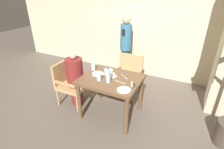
{
  "coord_description": "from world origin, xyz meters",
  "views": [
    {
      "loc": [
        1.17,
        -2.34,
        2.15
      ],
      "look_at": [
        0.0,
        0.04,
        0.8
      ],
      "focal_mm": 28.0,
      "sensor_mm": 36.0,
      "label": 1
    }
  ],
  "objects_px": {
    "chair_left_side": "(70,81)",
    "glass_tall_near": "(106,72)",
    "standing_host": "(126,46)",
    "bowl_small": "(110,71)",
    "chair_far_side": "(128,74)",
    "plate_main_right": "(124,90)",
    "glass_tall_mid": "(99,77)",
    "glass_tall_far": "(93,67)",
    "diner_in_left_chair": "(75,79)",
    "plate_main_left": "(98,74)",
    "teacup_with_saucer": "(113,75)",
    "water_bottle": "(108,75)"
  },
  "relations": [
    {
      "from": "water_bottle",
      "to": "glass_tall_far",
      "type": "distance_m",
      "value": 0.55
    },
    {
      "from": "bowl_small",
      "to": "glass_tall_mid",
      "type": "xyz_separation_m",
      "value": [
        -0.01,
        -0.37,
        0.04
      ]
    },
    {
      "from": "chair_far_side",
      "to": "glass_tall_mid",
      "type": "relative_size",
      "value": 7.07
    },
    {
      "from": "chair_left_side",
      "to": "plate_main_right",
      "type": "height_order",
      "value": "chair_left_side"
    },
    {
      "from": "diner_in_left_chair",
      "to": "plate_main_left",
      "type": "relative_size",
      "value": 5.18
    },
    {
      "from": "standing_host",
      "to": "glass_tall_near",
      "type": "xyz_separation_m",
      "value": [
        0.23,
        -1.45,
        -0.03
      ]
    },
    {
      "from": "diner_in_left_chair",
      "to": "standing_host",
      "type": "relative_size",
      "value": 0.7
    },
    {
      "from": "glass_tall_near",
      "to": "glass_tall_far",
      "type": "distance_m",
      "value": 0.32
    },
    {
      "from": "bowl_small",
      "to": "plate_main_right",
      "type": "bearing_deg",
      "value": -44.85
    },
    {
      "from": "chair_far_side",
      "to": "bowl_small",
      "type": "distance_m",
      "value": 0.69
    },
    {
      "from": "plate_main_left",
      "to": "chair_left_side",
      "type": "bearing_deg",
      "value": -177.16
    },
    {
      "from": "plate_main_left",
      "to": "bowl_small",
      "type": "relative_size",
      "value": 1.74
    },
    {
      "from": "standing_host",
      "to": "water_bottle",
      "type": "height_order",
      "value": "standing_host"
    },
    {
      "from": "chair_far_side",
      "to": "bowl_small",
      "type": "bearing_deg",
      "value": -102.85
    },
    {
      "from": "teacup_with_saucer",
      "to": "glass_tall_far",
      "type": "distance_m",
      "value": 0.44
    },
    {
      "from": "chair_left_side",
      "to": "teacup_with_saucer",
      "type": "distance_m",
      "value": 0.96
    },
    {
      "from": "chair_far_side",
      "to": "water_bottle",
      "type": "height_order",
      "value": "water_bottle"
    },
    {
      "from": "teacup_with_saucer",
      "to": "glass_tall_near",
      "type": "relative_size",
      "value": 1.12
    },
    {
      "from": "diner_in_left_chair",
      "to": "glass_tall_mid",
      "type": "distance_m",
      "value": 0.69
    },
    {
      "from": "teacup_with_saucer",
      "to": "glass_tall_far",
      "type": "relative_size",
      "value": 1.12
    },
    {
      "from": "standing_host",
      "to": "bowl_small",
      "type": "relative_size",
      "value": 12.84
    },
    {
      "from": "standing_host",
      "to": "bowl_small",
      "type": "distance_m",
      "value": 1.33
    },
    {
      "from": "standing_host",
      "to": "water_bottle",
      "type": "distance_m",
      "value": 1.72
    },
    {
      "from": "chair_left_side",
      "to": "glass_tall_mid",
      "type": "relative_size",
      "value": 7.07
    },
    {
      "from": "teacup_with_saucer",
      "to": "glass_tall_mid",
      "type": "xyz_separation_m",
      "value": [
        -0.14,
        -0.22,
        0.04
      ]
    },
    {
      "from": "diner_in_left_chair",
      "to": "chair_left_side",
      "type": "bearing_deg",
      "value": 180.0
    },
    {
      "from": "diner_in_left_chair",
      "to": "glass_tall_mid",
      "type": "relative_size",
      "value": 9.09
    },
    {
      "from": "chair_left_side",
      "to": "bowl_small",
      "type": "bearing_deg",
      "value": 16.01
    },
    {
      "from": "plate_main_right",
      "to": "chair_left_side",
      "type": "bearing_deg",
      "value": 168.29
    },
    {
      "from": "glass_tall_far",
      "to": "glass_tall_mid",
      "type": "bearing_deg",
      "value": -45.37
    },
    {
      "from": "chair_left_side",
      "to": "glass_tall_near",
      "type": "distance_m",
      "value": 0.86
    },
    {
      "from": "plate_main_right",
      "to": "bowl_small",
      "type": "bearing_deg",
      "value": 135.15
    },
    {
      "from": "bowl_small",
      "to": "water_bottle",
      "type": "relative_size",
      "value": 0.45
    },
    {
      "from": "glass_tall_mid",
      "to": "chair_left_side",
      "type": "bearing_deg",
      "value": 168.71
    },
    {
      "from": "standing_host",
      "to": "glass_tall_mid",
      "type": "distance_m",
      "value": 1.69
    },
    {
      "from": "chair_far_side",
      "to": "plate_main_right",
      "type": "distance_m",
      "value": 1.17
    },
    {
      "from": "diner_in_left_chair",
      "to": "glass_tall_far",
      "type": "bearing_deg",
      "value": 23.48
    },
    {
      "from": "bowl_small",
      "to": "standing_host",
      "type": "bearing_deg",
      "value": 99.77
    },
    {
      "from": "water_bottle",
      "to": "glass_tall_far",
      "type": "relative_size",
      "value": 2.23
    },
    {
      "from": "bowl_small",
      "to": "plate_main_left",
      "type": "bearing_deg",
      "value": -126.03
    },
    {
      "from": "glass_tall_far",
      "to": "plate_main_right",
      "type": "bearing_deg",
      "value": -27.25
    },
    {
      "from": "bowl_small",
      "to": "glass_tall_mid",
      "type": "bearing_deg",
      "value": -91.23
    },
    {
      "from": "standing_host",
      "to": "glass_tall_far",
      "type": "relative_size",
      "value": 12.99
    },
    {
      "from": "glass_tall_near",
      "to": "diner_in_left_chair",
      "type": "bearing_deg",
      "value": -173.27
    },
    {
      "from": "plate_main_right",
      "to": "water_bottle",
      "type": "xyz_separation_m",
      "value": [
        -0.32,
        0.11,
        0.12
      ]
    },
    {
      "from": "chair_far_side",
      "to": "teacup_with_saucer",
      "type": "distance_m",
      "value": 0.81
    },
    {
      "from": "glass_tall_far",
      "to": "teacup_with_saucer",
      "type": "bearing_deg",
      "value": -9.32
    },
    {
      "from": "plate_main_right",
      "to": "glass_tall_near",
      "type": "relative_size",
      "value": 1.76
    },
    {
      "from": "teacup_with_saucer",
      "to": "bowl_small",
      "type": "relative_size",
      "value": 1.11
    },
    {
      "from": "diner_in_left_chair",
      "to": "water_bottle",
      "type": "distance_m",
      "value": 0.86
    }
  ]
}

